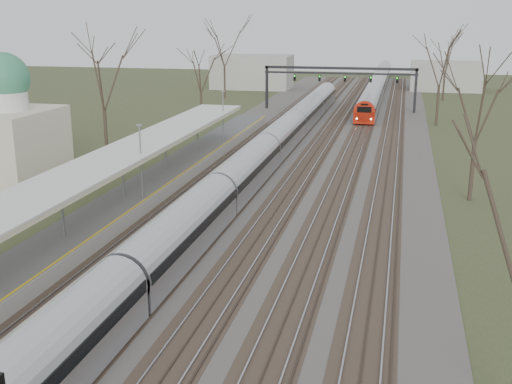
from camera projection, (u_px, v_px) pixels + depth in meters
The scene contains 8 objects.
track_bed at pixel (307, 154), 61.22m from camera, with size 24.00×160.00×0.22m.
platform at pixel (145, 191), 46.66m from camera, with size 3.50×69.00×1.00m, color #9E9B93.
canopy at pixel (115, 158), 41.50m from camera, with size 4.10×50.00×3.11m.
signal_gantry at pixel (340, 75), 88.10m from camera, with size 21.00×0.59×6.08m.
tree_west_far at pixel (102, 73), 56.23m from camera, with size 5.50×5.50×11.33m.
tree_east_far at pixel (479, 99), 44.13m from camera, with size 5.00×5.00×10.30m.
train_near at pixel (265, 151), 55.69m from camera, with size 2.62×90.21×3.05m.
train_far at pixel (378, 83), 111.66m from camera, with size 2.62×75.21×3.05m.
Camera 1 is at (8.90, -4.55, 12.85)m, focal length 45.00 mm.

